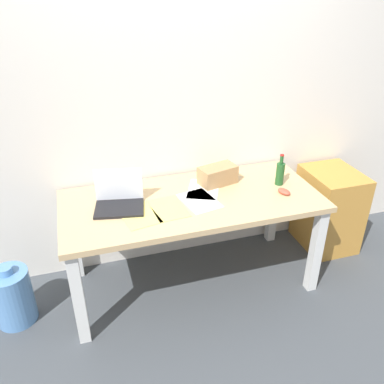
{
  "coord_description": "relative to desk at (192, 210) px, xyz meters",
  "views": [
    {
      "loc": [
        -0.69,
        -2.26,
        2.07
      ],
      "look_at": [
        0.0,
        0.0,
        0.77
      ],
      "focal_mm": 37.45,
      "sensor_mm": 36.0,
      "label": 1
    }
  ],
  "objects": [
    {
      "name": "ground_plane",
      "position": [
        0.0,
        0.0,
        -0.63
      ],
      "size": [
        8.0,
        8.0,
        0.0
      ],
      "primitive_type": "plane",
      "color": "#42474C"
    },
    {
      "name": "back_wall",
      "position": [
        0.0,
        0.45,
        0.67
      ],
      "size": [
        5.2,
        0.08,
        2.6
      ],
      "primitive_type": "cube",
      "color": "silver",
      "rests_on": "ground"
    },
    {
      "name": "desk",
      "position": [
        0.0,
        0.0,
        0.0
      ],
      "size": [
        1.76,
        0.78,
        0.72
      ],
      "color": "tan",
      "rests_on": "ground"
    },
    {
      "name": "laptop_left",
      "position": [
        -0.48,
        0.04,
        0.14
      ],
      "size": [
        0.35,
        0.28,
        0.24
      ],
      "color": "black",
      "rests_on": "desk"
    },
    {
      "name": "beer_bottle",
      "position": [
        0.67,
        0.02,
        0.18
      ],
      "size": [
        0.06,
        0.06,
        0.23
      ],
      "color": "#1E5123",
      "rests_on": "desk"
    },
    {
      "name": "computer_mouse",
      "position": [
        0.63,
        -0.12,
        0.11
      ],
      "size": [
        0.09,
        0.11,
        0.03
      ],
      "primitive_type": "ellipsoid",
      "rotation": [
        0.0,
        0.0,
        0.37
      ],
      "color": "#D84C38",
      "rests_on": "desk"
    },
    {
      "name": "cardboard_box",
      "position": [
        0.24,
        0.16,
        0.16
      ],
      "size": [
        0.29,
        0.21,
        0.13
      ],
      "primitive_type": "cube",
      "rotation": [
        0.0,
        0.0,
        0.25
      ],
      "color": "tan",
      "rests_on": "desk"
    },
    {
      "name": "paper_sheet_front_left",
      "position": [
        -0.39,
        -0.11,
        0.09
      ],
      "size": [
        0.26,
        0.33,
        0.0
      ],
      "primitive_type": "cube",
      "rotation": [
        0.0,
        0.0,
        0.19
      ],
      "color": "#F4E06B",
      "rests_on": "desk"
    },
    {
      "name": "paper_sheet_near_back",
      "position": [
        0.11,
        0.1,
        0.09
      ],
      "size": [
        0.31,
        0.36,
        0.0
      ],
      "primitive_type": "cube",
      "rotation": [
        0.0,
        0.0,
        -0.42
      ],
      "color": "white",
      "rests_on": "desk"
    },
    {
      "name": "paper_sheet_center",
      "position": [
        0.04,
        -0.05,
        0.09
      ],
      "size": [
        0.26,
        0.33,
        0.0
      ],
      "primitive_type": "cube",
      "rotation": [
        0.0,
        0.0,
        0.2
      ],
      "color": "white",
      "rests_on": "desk"
    },
    {
      "name": "paper_yellow_folder",
      "position": [
        -0.18,
        -0.08,
        0.09
      ],
      "size": [
        0.23,
        0.31,
        0.0
      ],
      "primitive_type": "cube",
      "rotation": [
        0.0,
        0.0,
        0.08
      ],
      "color": "#F4E06B",
      "rests_on": "desk"
    },
    {
      "name": "water_cooler_jug",
      "position": [
        -1.24,
        -0.02,
        -0.43
      ],
      "size": [
        0.26,
        0.26,
        0.44
      ],
      "color": "#598CC6",
      "rests_on": "ground"
    },
    {
      "name": "filing_cabinet",
      "position": [
        1.24,
        0.14,
        -0.29
      ],
      "size": [
        0.4,
        0.48,
        0.68
      ],
      "primitive_type": "cube",
      "color": "#C68938",
      "rests_on": "ground"
    }
  ]
}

